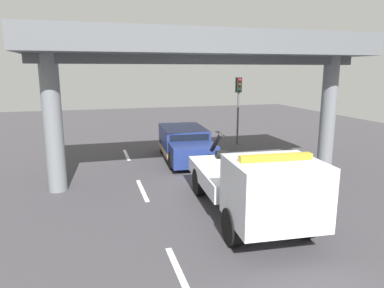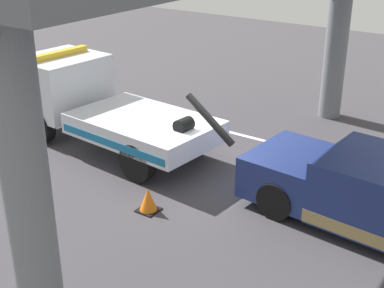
% 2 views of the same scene
% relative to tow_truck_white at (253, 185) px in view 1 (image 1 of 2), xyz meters
% --- Properties ---
extents(ground_plane, '(60.00, 40.00, 0.10)m').
position_rel_tow_truck_white_xyz_m(ground_plane, '(-3.83, 0.06, -1.25)').
color(ground_plane, '#423F44').
extents(lane_stripe_west, '(2.60, 0.16, 0.01)m').
position_rel_tow_truck_white_xyz_m(lane_stripe_west, '(-9.83, -2.81, -1.20)').
color(lane_stripe_west, silver).
rests_on(lane_stripe_west, ground).
extents(lane_stripe_mid, '(2.60, 0.16, 0.01)m').
position_rel_tow_truck_white_xyz_m(lane_stripe_mid, '(-3.83, -2.81, -1.20)').
color(lane_stripe_mid, silver).
rests_on(lane_stripe_mid, ground).
extents(lane_stripe_east, '(2.60, 0.16, 0.01)m').
position_rel_tow_truck_white_xyz_m(lane_stripe_east, '(2.17, -2.81, -1.20)').
color(lane_stripe_east, silver).
rests_on(lane_stripe_east, ground).
extents(tow_truck_white, '(7.32, 2.82, 2.46)m').
position_rel_tow_truck_white_xyz_m(tow_truck_white, '(0.00, 0.00, 0.00)').
color(tow_truck_white, silver).
rests_on(tow_truck_white, ground).
extents(towed_van_green, '(5.34, 2.55, 1.58)m').
position_rel_tow_truck_white_xyz_m(towed_van_green, '(-8.13, 0.06, -0.42)').
color(towed_van_green, navy).
rests_on(towed_van_green, ground).
extents(overpass_structure, '(3.60, 13.97, 6.04)m').
position_rel_tow_truck_white_xyz_m(overpass_structure, '(-4.73, 0.06, 4.07)').
color(overpass_structure, slate).
rests_on(overpass_structure, ground).
extents(traffic_light_near, '(0.39, 0.32, 4.12)m').
position_rel_tow_truck_white_xyz_m(traffic_light_near, '(-10.82, 4.17, 1.81)').
color(traffic_light_near, '#515456').
rests_on(traffic_light_near, ground).
extents(traffic_cone_orange, '(0.46, 0.46, 0.55)m').
position_rel_tow_truck_white_xyz_m(traffic_cone_orange, '(-3.75, 2.23, -0.94)').
color(traffic_cone_orange, orange).
rests_on(traffic_cone_orange, ground).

